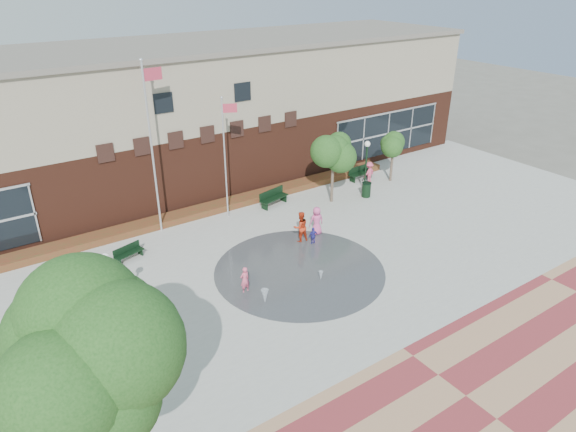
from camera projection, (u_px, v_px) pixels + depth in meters
ground at (338, 300)px, 23.09m from camera, size 120.00×120.00×0.00m
plaza_concrete at (288, 262)px, 26.06m from camera, size 46.00×18.00×0.01m
paver_band at (466, 396)px, 17.89m from camera, size 46.00×6.00×0.01m
splash_pad at (299, 271)px, 25.31m from camera, size 8.40×8.40×0.01m
library_building at (173, 115)px, 34.04m from camera, size 44.40×10.40×9.20m
flower_bed at (219, 210)px, 31.70m from camera, size 26.00×1.20×0.40m
flagpole_left at (152, 141)px, 26.91m from camera, size 1.12×0.19×9.51m
flagpole_right at (225, 153)px, 29.05m from camera, size 0.83×0.42×7.23m
lamp_left at (109, 281)px, 20.62m from camera, size 0.36×0.36×3.39m
lamp_right at (366, 161)px, 33.36m from camera, size 0.37×0.37×3.49m
bench_left at (129, 256)px, 26.14m from camera, size 1.62×0.86×0.79m
bench_mid at (274, 201)px, 32.11m from camera, size 2.12×1.01×1.03m
bench_right at (361, 176)px, 36.06m from camera, size 1.95×0.62×0.97m
trash_can at (366, 190)px, 33.26m from camera, size 0.61×0.61×1.00m
tree_big_left at (88, 348)px, 12.50m from camera, size 4.47×4.47×7.15m
tree_mid at (333, 155)px, 31.42m from camera, size 2.56×2.56×4.32m
tree_small_right at (393, 148)px, 34.94m from camera, size 1.94×1.94×3.31m
water_jet_a at (265, 304)px, 22.83m from camera, size 0.35×0.35×0.69m
water_jet_b at (321, 281)px, 24.49m from camera, size 0.22×0.22×0.48m
child_splash at (245, 280)px, 23.37m from camera, size 0.51×0.37×1.32m
adult_red at (301, 227)px, 27.67m from camera, size 0.93×0.76×1.75m
adult_pink at (317, 221)px, 28.44m from camera, size 0.90×0.68×1.64m
child_blue at (313, 236)px, 27.55m from camera, size 0.60×0.30×0.99m
person_bench at (369, 173)px, 35.33m from camera, size 1.07×0.73×1.52m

